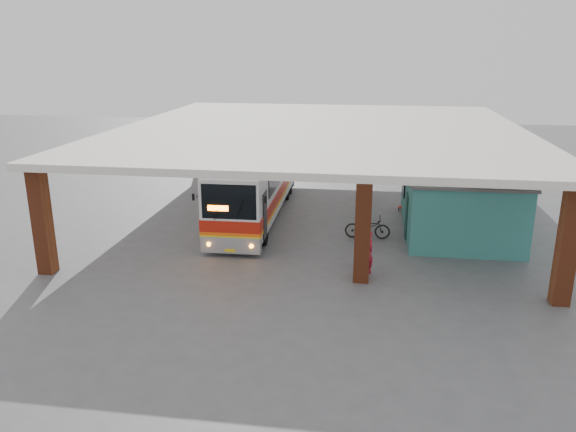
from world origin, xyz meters
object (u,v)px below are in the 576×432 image
(pedestrian, at_px, (367,253))
(red_chair, at_px, (403,205))
(motorcycle, at_px, (367,227))
(coach_bus, at_px, (256,184))

(pedestrian, distance_m, red_chair, 9.54)
(motorcycle, xyz_separation_m, pedestrian, (0.01, -4.38, 0.34))
(coach_bus, bearing_deg, motorcycle, -25.61)
(red_chair, bearing_deg, coach_bus, -164.47)
(pedestrian, xyz_separation_m, red_chair, (1.90, 9.33, -0.57))
(pedestrian, height_order, red_chair, pedestrian)
(red_chair, bearing_deg, motorcycle, -111.68)
(coach_bus, distance_m, pedestrian, 9.27)
(coach_bus, xyz_separation_m, red_chair, (7.82, 2.26, -1.48))
(coach_bus, xyz_separation_m, pedestrian, (5.92, -7.07, -0.92))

